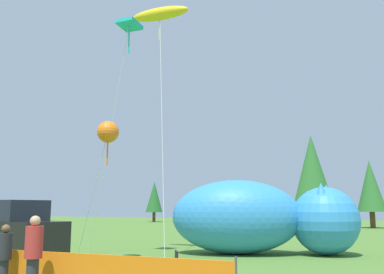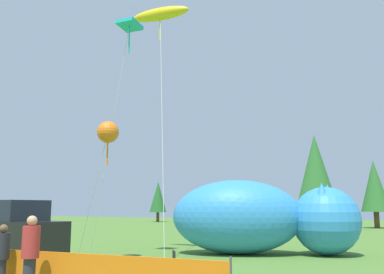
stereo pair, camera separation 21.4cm
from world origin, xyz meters
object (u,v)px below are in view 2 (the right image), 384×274
(spectator_in_white_shirt, at_px, (30,252))
(kite_orange_flower, at_px, (108,133))
(kite_yellow_hero, at_px, (160,15))
(parked_car, at_px, (15,232))
(spectator_in_black_shirt, at_px, (2,255))
(folding_chair, at_px, (169,265))
(inflatable_cat, at_px, (260,220))
(kite_teal_diamond, at_px, (129,30))

(spectator_in_white_shirt, distance_m, kite_orange_flower, 7.64)
(kite_orange_flower, xyz_separation_m, kite_yellow_hero, (0.55, 2.96, 6.08))
(parked_car, xyz_separation_m, spectator_in_white_shirt, (5.36, -4.22, -0.10))
(spectator_in_black_shirt, height_order, kite_yellow_hero, kite_yellow_hero)
(folding_chair, distance_m, kite_orange_flower, 7.19)
(inflatable_cat, height_order, spectator_in_white_shirt, inflatable_cat)
(inflatable_cat, relative_size, kite_teal_diamond, 0.81)
(inflatable_cat, distance_m, kite_yellow_hero, 10.53)
(kite_teal_diamond, bearing_deg, kite_yellow_hero, 70.20)
(kite_orange_flower, relative_size, kite_yellow_hero, 0.47)
(folding_chair, height_order, spectator_in_white_shirt, spectator_in_white_shirt)
(parked_car, distance_m, folding_chair, 7.58)
(parked_car, height_order, spectator_in_white_shirt, parked_car)
(kite_orange_flower, xyz_separation_m, kite_teal_diamond, (-0.05, 1.29, 4.77))
(parked_car, height_order, kite_orange_flower, kite_orange_flower)
(parked_car, distance_m, kite_yellow_hero, 11.49)
(parked_car, bearing_deg, kite_teal_diamond, 58.42)
(kite_yellow_hero, bearing_deg, parked_car, -124.94)
(spectator_in_white_shirt, bearing_deg, parked_car, 141.74)
(kite_teal_diamond, bearing_deg, folding_chair, -43.81)
(spectator_in_white_shirt, distance_m, kite_yellow_hero, 13.60)
(kite_yellow_hero, bearing_deg, folding_chair, -56.44)
(spectator_in_black_shirt, relative_size, kite_yellow_hero, 0.14)
(kite_yellow_hero, bearing_deg, kite_teal_diamond, -109.80)
(spectator_in_white_shirt, height_order, spectator_in_black_shirt, spectator_in_white_shirt)
(kite_orange_flower, relative_size, kite_teal_diamond, 0.53)
(spectator_in_black_shirt, relative_size, kite_teal_diamond, 0.16)
(folding_chair, bearing_deg, kite_yellow_hero, -91.69)
(spectator_in_black_shirt, bearing_deg, folding_chair, 39.49)
(inflatable_cat, bearing_deg, kite_yellow_hero, -174.93)
(kite_orange_flower, distance_m, kite_yellow_hero, 6.79)
(kite_teal_diamond, bearing_deg, spectator_in_white_shirt, -70.14)
(parked_car, distance_m, kite_orange_flower, 5.06)
(parked_car, xyz_separation_m, kite_teal_diamond, (2.72, 3.08, 8.61))
(inflatable_cat, bearing_deg, parked_car, -157.87)
(parked_car, height_order, kite_yellow_hero, kite_yellow_hero)
(kite_orange_flower, height_order, kite_teal_diamond, kite_teal_diamond)
(folding_chair, relative_size, kite_orange_flower, 0.16)
(kite_teal_diamond, relative_size, kite_yellow_hero, 0.89)
(kite_orange_flower, bearing_deg, inflatable_cat, 46.45)
(inflatable_cat, xyz_separation_m, kite_orange_flower, (-4.60, -4.84, 3.46))
(spectator_in_white_shirt, relative_size, kite_teal_diamond, 0.18)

